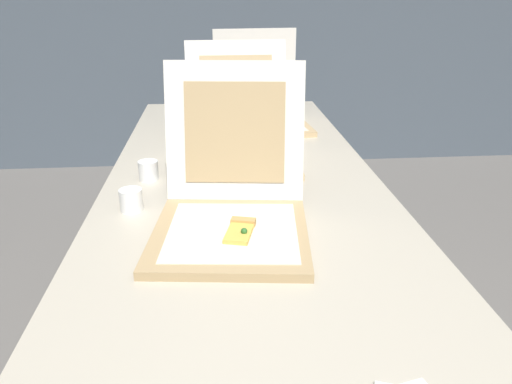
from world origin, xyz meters
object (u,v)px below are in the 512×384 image
at_px(table, 245,201).
at_px(pizza_box_middle, 240,144).
at_px(pizza_box_front, 232,210).
at_px(cup_white_mid, 148,170).
at_px(cup_white_near_center, 131,200).
at_px(pizza_box_back, 261,112).

relative_size(table, pizza_box_middle, 4.90).
relative_size(pizza_box_front, cup_white_mid, 7.89).
distance_m(pizza_box_middle, cup_white_near_center, 0.52).
relative_size(pizza_box_front, pizza_box_middle, 1.03).
bearing_deg(cup_white_mid, pizza_box_back, 56.30).
bearing_deg(cup_white_near_center, pizza_box_middle, 51.81).
bearing_deg(pizza_box_back, pizza_box_middle, -110.44).
distance_m(table, cup_white_mid, 0.33).
relative_size(cup_white_near_center, cup_white_mid, 1.00).
bearing_deg(table, pizza_box_back, 80.77).
height_order(pizza_box_front, pizza_box_middle, pizza_box_front).
relative_size(table, pizza_box_back, 5.63).
distance_m(pizza_box_front, pizza_box_back, 1.01).
height_order(pizza_box_middle, cup_white_mid, pizza_box_middle).
bearing_deg(cup_white_mid, pizza_box_middle, 30.52).
bearing_deg(cup_white_near_center, cup_white_mid, 85.26).
xyz_separation_m(pizza_box_middle, cup_white_mid, (-0.30, -0.18, -0.02)).
xyz_separation_m(table, cup_white_near_center, (-0.32, -0.14, 0.08)).
distance_m(pizza_box_front, cup_white_mid, 0.45).
xyz_separation_m(pizza_box_front, cup_white_mid, (-0.25, 0.37, -0.03)).
bearing_deg(pizza_box_front, pizza_box_middle, 90.68).
bearing_deg(pizza_box_front, table, 85.83).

